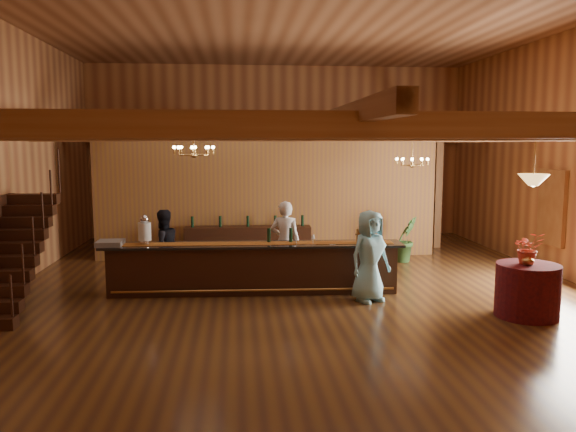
{
  "coord_description": "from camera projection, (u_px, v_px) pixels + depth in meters",
  "views": [
    {
      "loc": [
        -1.33,
        -11.27,
        3.0
      ],
      "look_at": [
        -0.22,
        0.69,
        1.46
      ],
      "focal_mm": 35.0,
      "sensor_mm": 36.0,
      "label": 1
    }
  ],
  "objects": [
    {
      "name": "wall_front",
      "position": [
        408.0,
        177.0,
        4.37
      ],
      "size": [
        12.0,
        0.1,
        5.5
      ],
      "primitive_type": "cube",
      "color": "#B67B45",
      "rests_on": "floor"
    },
    {
      "name": "table_vase",
      "position": [
        528.0,
        256.0,
        9.62
      ],
      "size": [
        0.18,
        0.18,
        0.33
      ],
      "primitive_type": "imported",
      "rotation": [
        0.0,
        0.0,
        -0.12
      ],
      "color": "#AE8040",
      "rests_on": "round_table"
    },
    {
      "name": "pendant_lamp",
      "position": [
        533.0,
        180.0,
        9.54
      ],
      "size": [
        0.52,
        0.52,
        0.9
      ],
      "color": "#AE8040",
      "rests_on": "beam_grid"
    },
    {
      "name": "floor",
      "position": [
        302.0,
        290.0,
        11.63
      ],
      "size": [
        14.0,
        14.0,
        0.0
      ],
      "primitive_type": "plane",
      "color": "brown",
      "rests_on": "ground"
    },
    {
      "name": "guest",
      "position": [
        370.0,
        256.0,
        10.71
      ],
      "size": [
        1.02,
        0.88,
        1.76
      ],
      "primitive_type": "imported",
      "rotation": [
        0.0,
        0.0,
        0.44
      ],
      "color": "#83C7D8",
      "rests_on": "floor"
    },
    {
      "name": "chandelier_left",
      "position": [
        194.0,
        150.0,
        11.07
      ],
      "size": [
        0.8,
        0.8,
        0.47
      ],
      "color": "#AE8040",
      "rests_on": "beam_grid"
    },
    {
      "name": "beam_grid",
      "position": [
        299.0,
        133.0,
        11.72
      ],
      "size": [
        11.9,
        13.9,
        0.39
      ],
      "color": "#96683E",
      "rests_on": "wall_left"
    },
    {
      "name": "beverage_dispenser",
      "position": [
        145.0,
        230.0,
        11.21
      ],
      "size": [
        0.26,
        0.26,
        0.6
      ],
      "color": "silver",
      "rests_on": "tasting_bar"
    },
    {
      "name": "staircase",
      "position": [
        11.0,
        254.0,
        10.27
      ],
      "size": [
        1.0,
        2.8,
        2.0
      ],
      "color": "black",
      "rests_on": "floor"
    },
    {
      "name": "partition_wall",
      "position": [
        268.0,
        199.0,
        14.84
      ],
      "size": [
        9.0,
        0.18,
        3.1
      ],
      "primitive_type": "cube",
      "color": "brown",
      "rests_on": "floor"
    },
    {
      "name": "bartender",
      "position": [
        285.0,
        242.0,
        12.23
      ],
      "size": [
        0.74,
        0.57,
        1.78
      ],
      "primitive_type": "imported",
      "rotation": [
        0.0,
        0.0,
        2.89
      ],
      "color": "silver",
      "rests_on": "floor"
    },
    {
      "name": "support_posts",
      "position": [
        305.0,
        217.0,
        10.93
      ],
      "size": [
        9.2,
        10.2,
        3.2
      ],
      "color": "#96683E",
      "rests_on": "floor"
    },
    {
      "name": "raffle_drum",
      "position": [
        365.0,
        234.0,
        11.38
      ],
      "size": [
        0.34,
        0.24,
        0.3
      ],
      "color": "#A7692C",
      "rests_on": "tasting_bar"
    },
    {
      "name": "ceiling",
      "position": [
        303.0,
        15.0,
        10.93
      ],
      "size": [
        14.0,
        14.0,
        0.0
      ],
      "primitive_type": "plane",
      "rotation": [
        3.14,
        0.0,
        0.0
      ],
      "color": "#9A6542",
      "rests_on": "wall_back"
    },
    {
      "name": "table_flowers",
      "position": [
        528.0,
        248.0,
        9.72
      ],
      "size": [
        0.56,
        0.5,
        0.57
      ],
      "primitive_type": "imported",
      "rotation": [
        0.0,
        0.0,
        -0.12
      ],
      "color": "#CC442D",
      "rests_on": "round_table"
    },
    {
      "name": "glass_rack_tray",
      "position": [
        110.0,
        243.0,
        11.11
      ],
      "size": [
        0.5,
        0.5,
        0.1
      ],
      "primitive_type": "cube",
      "color": "gray",
      "rests_on": "tasting_bar"
    },
    {
      "name": "wall_back",
      "position": [
        277.0,
        152.0,
        18.19
      ],
      "size": [
        12.0,
        0.1,
        5.5
      ],
      "primitive_type": "cube",
      "color": "#B67B45",
      "rests_on": "floor"
    },
    {
      "name": "round_table",
      "position": [
        527.0,
        290.0,
        9.79
      ],
      "size": [
        1.08,
        1.08,
        0.93
      ],
      "primitive_type": "cylinder",
      "color": "maroon",
      "rests_on": "floor"
    },
    {
      "name": "staff_second",
      "position": [
        163.0,
        247.0,
        12.01
      ],
      "size": [
        1.0,
        0.94,
        1.62
      ],
      "primitive_type": "imported",
      "rotation": [
        0.0,
        0.0,
        3.72
      ],
      "color": "black",
      "rests_on": "floor"
    },
    {
      "name": "backbar_shelf",
      "position": [
        248.0,
        244.0,
        14.45
      ],
      "size": [
        3.23,
        0.61,
        0.91
      ],
      "primitive_type": "cube",
      "rotation": [
        0.0,
        0.0,
        -0.03
      ],
      "color": "black",
      "rests_on": "floor"
    },
    {
      "name": "floor_plant",
      "position": [
        405.0,
        239.0,
        14.38
      ],
      "size": [
        0.79,
        0.71,
        1.18
      ],
      "primitive_type": "imported",
      "rotation": [
        0.0,
        0.0,
        0.35
      ],
      "color": "#2F5625",
      "rests_on": "floor"
    },
    {
      "name": "tasting_bar",
      "position": [
        254.0,
        268.0,
        11.38
      ],
      "size": [
        6.07,
        0.99,
        1.02
      ],
      "rotation": [
        0.0,
        0.0,
        -0.04
      ],
      "color": "black",
      "rests_on": "floor"
    },
    {
      "name": "backroom_boxes",
      "position": [
        271.0,
        227.0,
        16.97
      ],
      "size": [
        4.1,
        0.6,
        1.1
      ],
      "color": "black",
      "rests_on": "floor"
    },
    {
      "name": "bar_bottle_0",
      "position": [
        269.0,
        235.0,
        11.43
      ],
      "size": [
        0.07,
        0.07,
        0.3
      ],
      "primitive_type": "cylinder",
      "color": "black",
      "rests_on": "tasting_bar"
    },
    {
      "name": "chandelier_right",
      "position": [
        412.0,
        161.0,
        13.54
      ],
      "size": [
        0.8,
        0.8,
        0.76
      ],
      "color": "#AE8040",
      "rests_on": "beam_grid"
    },
    {
      "name": "window_right_back",
      "position": [
        552.0,
        207.0,
        12.96
      ],
      "size": [
        0.12,
        1.05,
        1.75
      ],
      "primitive_type": "cube",
      "color": "white",
      "rests_on": "wall_right"
    },
    {
      "name": "bar_bottle_1",
      "position": [
        291.0,
        235.0,
        11.46
      ],
      "size": [
        0.07,
        0.07,
        0.3
      ],
      "primitive_type": "cylinder",
      "color": "black",
      "rests_on": "tasting_bar"
    }
  ]
}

